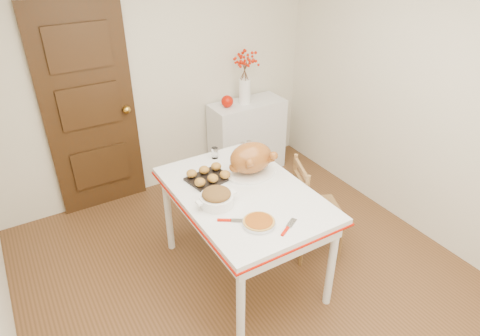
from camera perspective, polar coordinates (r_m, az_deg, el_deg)
floor at (r=3.55m, az=3.19°, el=-16.76°), size 3.50×4.00×0.00m
wall_back at (r=4.42m, az=-11.26°, el=12.07°), size 3.50×0.00×2.50m
wall_right at (r=3.95m, az=25.52°, el=7.44°), size 0.00×4.00×2.50m
door_back at (r=4.29m, az=-19.58°, el=7.19°), size 0.85×0.06×2.06m
sideboard at (r=4.93m, az=0.96°, el=4.24°), size 0.85×0.38×0.85m
kitchen_table at (r=3.44m, az=0.43°, el=-8.94°), size 0.95×1.39×0.83m
chair_oak at (r=3.71m, az=10.42°, el=-5.42°), size 0.52×0.52×0.91m
berry_vase at (r=4.64m, az=0.65°, el=12.02°), size 0.29×0.29×0.57m
apple at (r=4.61m, az=-1.74°, el=8.98°), size 0.13×0.13×0.13m
turkey_platter at (r=3.35m, az=1.49°, el=1.17°), size 0.42×0.34×0.26m
pumpkin_pie at (r=2.86m, az=2.56°, el=-7.27°), size 0.29×0.29×0.05m
stuffing_dish at (r=3.03m, az=-3.19°, el=-4.00°), size 0.36×0.31×0.12m
rolls_tray at (r=3.32m, az=-4.30°, el=-0.96°), size 0.35×0.30×0.08m
pie_server at (r=2.86m, az=6.55°, el=-7.88°), size 0.21×0.16×0.01m
carving_knife at (r=2.90m, az=-0.48°, el=-7.08°), size 0.26×0.20×0.01m
drinking_glass at (r=3.62m, az=-3.42°, el=2.04°), size 0.07×0.07×0.10m
shaker_pair at (r=3.72m, az=0.79°, el=2.87°), size 0.11×0.06×0.10m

